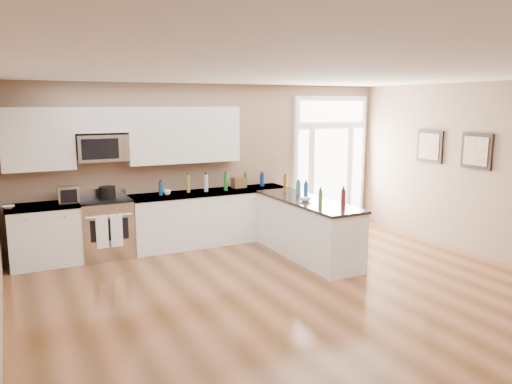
% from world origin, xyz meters
% --- Properties ---
extents(ground, '(8.00, 8.00, 0.00)m').
position_xyz_m(ground, '(0.00, 0.00, 0.00)').
color(ground, '#523117').
extents(room_shell, '(8.00, 8.00, 8.00)m').
position_xyz_m(room_shell, '(0.00, 0.00, 1.71)').
color(room_shell, '#8D7259').
rests_on(room_shell, ground).
extents(back_cabinet_left, '(1.10, 0.66, 0.94)m').
position_xyz_m(back_cabinet_left, '(-2.87, 3.69, 0.44)').
color(back_cabinet_left, white).
rests_on(back_cabinet_left, ground).
extents(back_cabinet_right, '(2.85, 0.66, 0.94)m').
position_xyz_m(back_cabinet_right, '(-0.16, 3.69, 0.44)').
color(back_cabinet_right, white).
rests_on(back_cabinet_right, ground).
extents(peninsula_cabinet, '(0.69, 2.32, 0.94)m').
position_xyz_m(peninsula_cabinet, '(0.93, 2.24, 0.43)').
color(peninsula_cabinet, white).
rests_on(peninsula_cabinet, ground).
extents(upper_cabinet_left, '(1.04, 0.33, 0.95)m').
position_xyz_m(upper_cabinet_left, '(-2.88, 3.83, 1.93)').
color(upper_cabinet_left, white).
rests_on(upper_cabinet_left, room_shell).
extents(upper_cabinet_right, '(1.94, 0.33, 0.95)m').
position_xyz_m(upper_cabinet_right, '(-0.57, 3.83, 1.93)').
color(upper_cabinet_right, white).
rests_on(upper_cabinet_right, room_shell).
extents(upper_cabinet_short, '(0.82, 0.33, 0.40)m').
position_xyz_m(upper_cabinet_short, '(-1.95, 3.83, 2.20)').
color(upper_cabinet_short, white).
rests_on(upper_cabinet_short, room_shell).
extents(microwave, '(0.78, 0.41, 0.42)m').
position_xyz_m(microwave, '(-1.95, 3.80, 1.76)').
color(microwave, silver).
rests_on(microwave, room_shell).
extents(entry_door, '(1.70, 0.10, 2.60)m').
position_xyz_m(entry_door, '(2.55, 3.95, 1.30)').
color(entry_door, white).
rests_on(entry_door, ground).
extents(wall_art_near, '(0.05, 0.58, 0.58)m').
position_xyz_m(wall_art_near, '(3.47, 2.20, 1.70)').
color(wall_art_near, black).
rests_on(wall_art_near, room_shell).
extents(wall_art_far, '(0.05, 0.58, 0.58)m').
position_xyz_m(wall_art_far, '(3.47, 1.20, 1.70)').
color(wall_art_far, black).
rests_on(wall_art_far, room_shell).
extents(kitchen_range, '(0.80, 0.70, 1.08)m').
position_xyz_m(kitchen_range, '(-1.97, 3.69, 0.48)').
color(kitchen_range, silver).
rests_on(kitchen_range, ground).
extents(stockpot, '(0.31, 0.31, 0.20)m').
position_xyz_m(stockpot, '(-1.91, 3.76, 1.05)').
color(stockpot, black).
rests_on(stockpot, kitchen_range).
extents(toaster_oven, '(0.32, 0.26, 0.26)m').
position_xyz_m(toaster_oven, '(-2.52, 3.66, 1.07)').
color(toaster_oven, silver).
rests_on(toaster_oven, back_cabinet_left).
extents(cardboard_box, '(0.24, 0.19, 0.19)m').
position_xyz_m(cardboard_box, '(0.43, 3.79, 1.04)').
color(cardboard_box, brown).
rests_on(cardboard_box, back_cabinet_right).
extents(bowl_left, '(0.20, 0.20, 0.04)m').
position_xyz_m(bowl_left, '(-3.35, 3.61, 0.96)').
color(bowl_left, white).
rests_on(bowl_left, back_cabinet_left).
extents(bowl_peninsula, '(0.21, 0.21, 0.06)m').
position_xyz_m(bowl_peninsula, '(0.83, 2.15, 0.97)').
color(bowl_peninsula, white).
rests_on(bowl_peninsula, peninsula_cabinet).
extents(cup_counter, '(0.14, 0.14, 0.09)m').
position_xyz_m(cup_counter, '(-0.95, 3.65, 0.99)').
color(cup_counter, white).
rests_on(cup_counter, back_cabinet_right).
extents(counter_bottles, '(2.16, 2.44, 0.31)m').
position_xyz_m(counter_bottles, '(0.43, 3.05, 1.07)').
color(counter_bottles, '#19591E').
rests_on(counter_bottles, back_cabinet_right).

